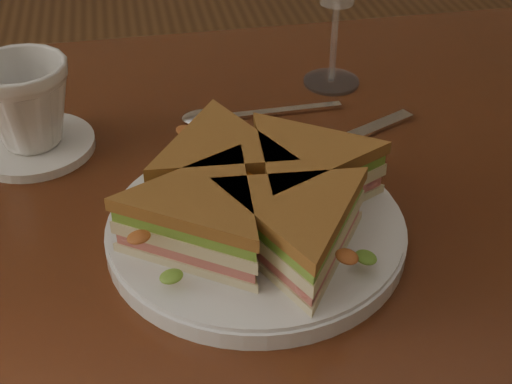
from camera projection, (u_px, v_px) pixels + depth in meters
table at (248, 278)px, 0.73m from camera, size 1.20×0.80×0.75m
plate at (256, 230)px, 0.63m from camera, size 0.26×0.26×0.02m
sandwich_wedges at (256, 197)px, 0.61m from camera, size 0.30×0.30×0.06m
crisps_mound at (256, 200)px, 0.61m from camera, size 0.09×0.09×0.05m
spoon at (223, 116)px, 0.80m from camera, size 0.18×0.03×0.01m
knife at (331, 146)px, 0.75m from camera, size 0.20×0.10×0.00m
saucer at (35, 146)px, 0.75m from camera, size 0.13×0.13×0.01m
coffee_cup at (25, 104)px, 0.72m from camera, size 0.11×0.11×0.09m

